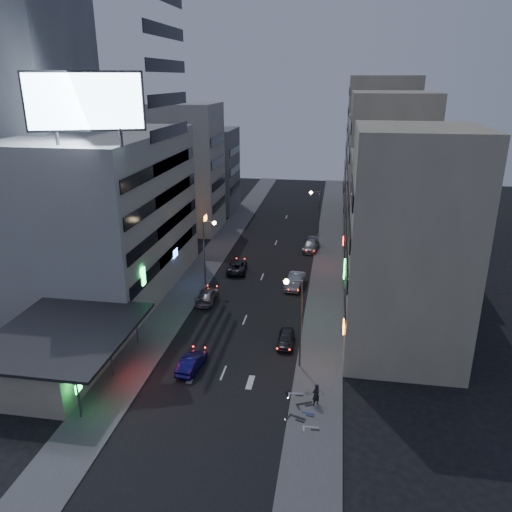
% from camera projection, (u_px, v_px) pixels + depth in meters
% --- Properties ---
extents(ground, '(180.00, 180.00, 0.00)m').
position_uv_depth(ground, '(212.00, 401.00, 38.57)').
color(ground, black).
rests_on(ground, ground).
extents(sidewalk_left, '(4.00, 120.00, 0.12)m').
position_uv_depth(sidewalk_left, '(208.00, 262.00, 67.65)').
color(sidewalk_left, '#4C4C4F').
rests_on(sidewalk_left, ground).
extents(sidewalk_right, '(4.00, 120.00, 0.12)m').
position_uv_depth(sidewalk_right, '(327.00, 269.00, 65.21)').
color(sidewalk_right, '#4C4C4F').
rests_on(sidewalk_right, ground).
extents(food_court, '(11.00, 13.00, 3.88)m').
position_uv_depth(food_court, '(56.00, 351.00, 41.88)').
color(food_court, '#B6AD8E').
rests_on(food_court, ground).
extents(white_building, '(14.00, 24.00, 18.00)m').
position_uv_depth(white_building, '(107.00, 214.00, 56.71)').
color(white_building, '#AAAAA5').
rests_on(white_building, ground).
extents(grey_tower, '(10.00, 14.00, 34.00)m').
position_uv_depth(grey_tower, '(39.00, 138.00, 58.18)').
color(grey_tower, gray).
rests_on(grey_tower, ground).
extents(shophouse_near, '(10.00, 11.00, 20.00)m').
position_uv_depth(shophouse_near, '(409.00, 246.00, 42.67)').
color(shophouse_near, '#B6AD8E').
rests_on(shophouse_near, ground).
extents(shophouse_mid, '(11.00, 12.00, 16.00)m').
position_uv_depth(shophouse_mid, '(398.00, 231.00, 53.95)').
color(shophouse_mid, gray).
rests_on(shophouse_mid, ground).
extents(shophouse_far, '(10.00, 14.00, 22.00)m').
position_uv_depth(shophouse_far, '(386.00, 180.00, 65.10)').
color(shophouse_far, '#B6AD8E').
rests_on(shophouse_far, ground).
extents(far_left_a, '(11.00, 10.00, 20.00)m').
position_uv_depth(far_left_a, '(184.00, 168.00, 79.37)').
color(far_left_a, '#AAAAA5').
rests_on(far_left_a, ground).
extents(far_left_b, '(12.00, 10.00, 15.00)m').
position_uv_depth(far_left_b, '(203.00, 170.00, 92.37)').
color(far_left_b, gray).
rests_on(far_left_b, ground).
extents(far_right_a, '(11.00, 12.00, 18.00)m').
position_uv_depth(far_right_a, '(381.00, 175.00, 79.63)').
color(far_right_a, gray).
rests_on(far_right_a, ground).
extents(far_right_b, '(12.00, 12.00, 24.00)m').
position_uv_depth(far_right_b, '(380.00, 145.00, 91.55)').
color(far_right_b, '#B6AD8E').
rests_on(far_right_b, ground).
extents(billboard, '(9.52, 3.75, 6.20)m').
position_uv_depth(billboard, '(85.00, 102.00, 42.52)').
color(billboard, '#595B60').
rests_on(billboard, white_building).
extents(street_lamp_right_near, '(1.60, 0.44, 8.02)m').
position_uv_depth(street_lamp_right_near, '(296.00, 311.00, 41.44)').
color(street_lamp_right_near, '#595B60').
rests_on(street_lamp_right_near, sidewalk_right).
extents(street_lamp_left, '(1.60, 0.44, 8.02)m').
position_uv_depth(street_lamp_left, '(207.00, 244.00, 58.11)').
color(street_lamp_left, '#595B60').
rests_on(street_lamp_left, sidewalk_left).
extents(street_lamp_right_far, '(1.60, 0.44, 8.02)m').
position_uv_depth(street_lamp_right_far, '(316.00, 210.00, 73.03)').
color(street_lamp_right_far, '#595B60').
rests_on(street_lamp_right_far, sidewalk_right).
extents(parked_car_right_near, '(1.61, 3.80, 1.28)m').
position_uv_depth(parked_car_right_near, '(286.00, 339.00, 46.53)').
color(parked_car_right_near, '#2B2C31').
rests_on(parked_car_right_near, ground).
extents(parked_car_right_mid, '(2.23, 5.00, 1.59)m').
position_uv_depth(parked_car_right_mid, '(295.00, 281.00, 59.37)').
color(parked_car_right_mid, '#A6AAAE').
rests_on(parked_car_right_mid, ground).
extents(parked_car_left, '(2.87, 5.30, 1.41)m').
position_uv_depth(parked_car_left, '(237.00, 266.00, 64.33)').
color(parked_car_left, '#26262B').
rests_on(parked_car_left, ground).
extents(parked_car_right_far, '(2.51, 5.15, 1.44)m').
position_uv_depth(parked_car_right_far, '(311.00, 246.00, 72.08)').
color(parked_car_right_far, gray).
rests_on(parked_car_right_far, ground).
extents(road_car_blue, '(1.92, 4.25, 1.35)m').
position_uv_depth(road_car_blue, '(192.00, 363.00, 42.56)').
color(road_car_blue, navy).
rests_on(road_car_blue, ground).
extents(road_car_silver, '(2.21, 4.96, 1.41)m').
position_uv_depth(road_car_silver, '(207.00, 296.00, 55.60)').
color(road_car_silver, '#95959C').
rests_on(road_car_silver, ground).
extents(person, '(0.79, 0.77, 1.83)m').
position_uv_depth(person, '(316.00, 395.00, 37.68)').
color(person, black).
rests_on(person, sidewalk_right).
extents(scooter_black_a, '(1.28, 2.06, 1.19)m').
position_uv_depth(scooter_black_a, '(307.00, 412.00, 36.18)').
color(scooter_black_a, black).
rests_on(scooter_black_a, sidewalk_right).
extents(scooter_silver_a, '(0.66, 1.77, 1.07)m').
position_uv_depth(scooter_silver_a, '(320.00, 421.00, 35.41)').
color(scooter_silver_a, '#AFB2B7').
rests_on(scooter_silver_a, sidewalk_right).
extents(scooter_blue, '(0.82, 1.70, 0.99)m').
position_uv_depth(scooter_blue, '(315.00, 408.00, 36.76)').
color(scooter_blue, navy).
rests_on(scooter_blue, sidewalk_right).
extents(scooter_black_b, '(1.37, 2.03, 1.18)m').
position_uv_depth(scooter_black_b, '(312.00, 395.00, 38.19)').
color(scooter_black_b, black).
rests_on(scooter_black_b, sidewalk_right).
extents(scooter_silver_b, '(0.75, 1.76, 1.04)m').
position_uv_depth(scooter_silver_b, '(303.00, 387.00, 39.24)').
color(scooter_silver_b, '#A9ADB0').
rests_on(scooter_silver_b, sidewalk_right).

